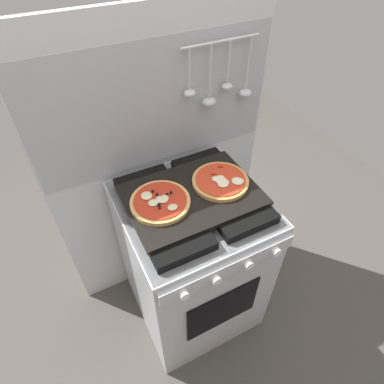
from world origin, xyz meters
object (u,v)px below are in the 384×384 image
stove (192,259)px  baking_tray (192,195)px  pizza_right (221,181)px  pizza_left (160,202)px

stove → baking_tray: size_ratio=1.67×
baking_tray → pizza_right: (0.14, 0.00, 0.02)m
baking_tray → pizza_left: 0.14m
pizza_left → pizza_right: 0.28m
stove → baking_tray: (0.00, 0.00, 0.46)m
pizza_left → pizza_right: pizza_left is taller
pizza_left → pizza_right: size_ratio=1.00×
stove → pizza_right: (0.14, 0.00, 0.48)m
pizza_left → baking_tray: bearing=-2.9°
stove → baking_tray: 0.46m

